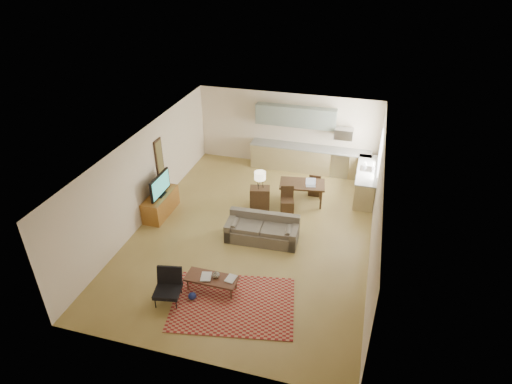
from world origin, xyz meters
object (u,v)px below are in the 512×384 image
(sofa, at_px, (262,229))
(console_table, at_px, (260,198))
(tv_credenza, at_px, (161,204))
(dining_table, at_px, (302,193))
(coffee_table, at_px, (212,283))
(armchair, at_px, (167,288))

(sofa, xyz_separation_m, console_table, (-0.49, 1.59, -0.01))
(tv_credenza, height_order, dining_table, dining_table)
(coffee_table, distance_m, dining_table, 4.65)
(sofa, bearing_deg, armchair, -119.95)
(console_table, bearing_deg, armchair, -115.65)
(tv_credenza, bearing_deg, armchair, -61.20)
(sofa, bearing_deg, tv_credenza, 169.35)
(coffee_table, xyz_separation_m, armchair, (-0.83, -0.61, 0.20))
(sofa, distance_m, dining_table, 2.33)
(sofa, xyz_separation_m, armchair, (-1.47, -2.84, 0.03))
(console_table, relative_size, dining_table, 0.51)
(coffee_table, xyz_separation_m, tv_credenza, (-2.65, 2.70, 0.14))
(coffee_table, height_order, console_table, console_table)
(armchair, distance_m, dining_table, 5.51)
(dining_table, bearing_deg, sofa, -115.53)
(tv_credenza, distance_m, dining_table, 4.36)
(coffee_table, distance_m, tv_credenza, 3.78)
(console_table, xyz_separation_m, dining_table, (1.19, 0.63, -0.00))
(tv_credenza, xyz_separation_m, dining_table, (3.99, 1.76, 0.02))
(tv_credenza, bearing_deg, console_table, 21.87)
(sofa, distance_m, armchair, 3.20)
(armchair, height_order, tv_credenza, armchair)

